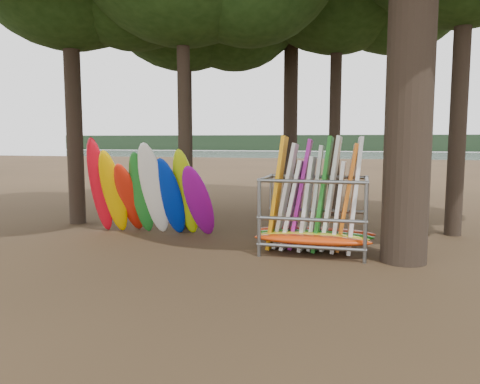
# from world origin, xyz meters

# --- Properties ---
(ground) EXTENTS (120.00, 120.00, 0.00)m
(ground) POSITION_xyz_m (0.00, 0.00, 0.00)
(ground) COLOR #47331E
(ground) RESTS_ON ground
(lake) EXTENTS (160.00, 160.00, 0.00)m
(lake) POSITION_xyz_m (0.00, 60.00, 0.00)
(lake) COLOR gray
(lake) RESTS_ON ground
(far_shore) EXTENTS (160.00, 4.00, 4.00)m
(far_shore) POSITION_xyz_m (0.00, 110.00, 2.00)
(far_shore) COLOR black
(far_shore) RESTS_ON ground
(kayak_row) EXTENTS (3.93, 1.94, 3.02)m
(kayak_row) POSITION_xyz_m (-2.66, 1.81, 1.23)
(kayak_row) COLOR red
(kayak_row) RESTS_ON ground
(storage_rack) EXTENTS (3.02, 1.58, 2.92)m
(storage_rack) POSITION_xyz_m (2.22, 0.96, 0.93)
(storage_rack) COLOR slate
(storage_rack) RESTS_ON ground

